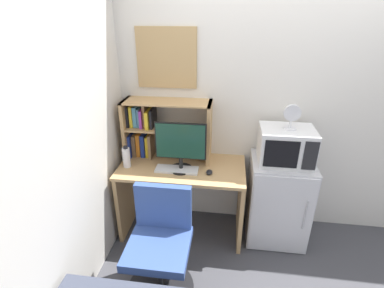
% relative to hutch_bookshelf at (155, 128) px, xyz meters
% --- Properties ---
extents(wall_back, '(6.40, 0.04, 2.60)m').
position_rel_hutch_bookshelf_xyz_m(wall_back, '(1.65, 0.15, 0.24)').
color(wall_back, silver).
rests_on(wall_back, ground_plane).
extents(wall_left, '(0.04, 4.40, 2.60)m').
position_rel_hutch_bookshelf_xyz_m(wall_left, '(-0.37, -1.47, 0.24)').
color(wall_left, silver).
rests_on(wall_left, ground_plane).
extents(desk, '(1.18, 0.61, 0.75)m').
position_rel_hutch_bookshelf_xyz_m(desk, '(0.29, -0.18, -0.54)').
color(desk, tan).
rests_on(desk, ground_plane).
extents(hutch_bookshelf, '(0.83, 0.28, 0.58)m').
position_rel_hutch_bookshelf_xyz_m(hutch_bookshelf, '(0.00, 0.00, 0.00)').
color(hutch_bookshelf, tan).
rests_on(hutch_bookshelf, desk).
extents(monitor, '(0.46, 0.21, 0.46)m').
position_rel_hutch_bookshelf_xyz_m(monitor, '(0.30, -0.24, -0.05)').
color(monitor, black).
rests_on(monitor, desk).
extents(keyboard, '(0.39, 0.14, 0.02)m').
position_rel_hutch_bookshelf_xyz_m(keyboard, '(0.26, -0.27, -0.30)').
color(keyboard, silver).
rests_on(keyboard, desk).
extents(computer_mouse, '(0.06, 0.08, 0.03)m').
position_rel_hutch_bookshelf_xyz_m(computer_mouse, '(0.56, -0.28, -0.29)').
color(computer_mouse, black).
rests_on(computer_mouse, desk).
extents(water_bottle, '(0.07, 0.07, 0.21)m').
position_rel_hutch_bookshelf_xyz_m(water_bottle, '(-0.21, -0.25, -0.21)').
color(water_bottle, silver).
rests_on(water_bottle, desk).
extents(mini_fridge, '(0.55, 0.51, 0.84)m').
position_rel_hutch_bookshelf_xyz_m(mini_fridge, '(1.22, -0.14, -0.64)').
color(mini_fridge, silver).
rests_on(mini_fridge, ground_plane).
extents(microwave, '(0.46, 0.36, 0.32)m').
position_rel_hutch_bookshelf_xyz_m(microwave, '(1.22, -0.13, -0.06)').
color(microwave, silver).
rests_on(microwave, mini_fridge).
extents(desk_fan, '(0.14, 0.11, 0.22)m').
position_rel_hutch_bookshelf_xyz_m(desk_fan, '(1.23, -0.14, 0.22)').
color(desk_fan, silver).
rests_on(desk_fan, microwave).
extents(desk_chair, '(0.54, 0.54, 0.88)m').
position_rel_hutch_bookshelf_xyz_m(desk_chair, '(0.23, -0.87, -0.68)').
color(desk_chair, black).
rests_on(desk_chair, ground_plane).
extents(wall_corkboard, '(0.55, 0.02, 0.54)m').
position_rel_hutch_bookshelf_xyz_m(wall_corkboard, '(0.12, 0.12, 0.64)').
color(wall_corkboard, tan).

